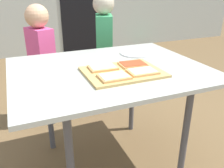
# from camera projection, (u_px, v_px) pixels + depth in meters

# --- Properties ---
(ground_plane) EXTENTS (16.00, 16.00, 0.00)m
(ground_plane) POSITION_uv_depth(u_px,v_px,m) (110.00, 163.00, 1.68)
(ground_plane) COLOR brown
(dining_table) EXTENTS (1.11, 0.89, 0.71)m
(dining_table) POSITION_uv_depth(u_px,v_px,m) (109.00, 78.00, 1.43)
(dining_table) COLOR #AEB0A4
(dining_table) RESTS_ON ground
(cutting_board) EXTENTS (0.42, 0.32, 0.01)m
(cutting_board) POSITION_uv_depth(u_px,v_px,m) (123.00, 72.00, 1.32)
(cutting_board) COLOR tan
(cutting_board) RESTS_ON dining_table
(pizza_slice_near_left) EXTENTS (0.15, 0.12, 0.01)m
(pizza_slice_near_left) POSITION_uv_depth(u_px,v_px,m) (114.00, 77.00, 1.22)
(pizza_slice_near_left) COLOR tan
(pizza_slice_near_left) RESTS_ON cutting_board
(pizza_slice_far_right) EXTENTS (0.16, 0.12, 0.01)m
(pizza_slice_far_right) POSITION_uv_depth(u_px,v_px,m) (133.00, 64.00, 1.41)
(pizza_slice_far_right) COLOR tan
(pizza_slice_far_right) RESTS_ON cutting_board
(pizza_slice_far_left) EXTENTS (0.16, 0.12, 0.01)m
(pizza_slice_far_left) POSITION_uv_depth(u_px,v_px,m) (103.00, 67.00, 1.35)
(pizza_slice_far_left) COLOR tan
(pizza_slice_far_left) RESTS_ON cutting_board
(pizza_slice_near_right) EXTENTS (0.16, 0.12, 0.01)m
(pizza_slice_near_right) POSITION_uv_depth(u_px,v_px,m) (142.00, 71.00, 1.29)
(pizza_slice_near_right) COLOR tan
(pizza_slice_near_right) RESTS_ON cutting_board
(plate_white_right) EXTENTS (0.23, 0.23, 0.01)m
(plate_white_right) POSITION_uv_depth(u_px,v_px,m) (136.00, 53.00, 1.68)
(plate_white_right) COLOR silver
(plate_white_right) RESTS_ON dining_table
(child_left) EXTENTS (0.22, 0.27, 1.01)m
(child_left) POSITION_uv_depth(u_px,v_px,m) (42.00, 57.00, 2.00)
(child_left) COLOR navy
(child_left) RESTS_ON ground
(child_right) EXTENTS (0.21, 0.27, 1.09)m
(child_right) POSITION_uv_depth(u_px,v_px,m) (104.00, 45.00, 2.19)
(child_right) COLOR navy
(child_right) RESTS_ON ground
(garden_hose_coil) EXTENTS (0.33, 0.33, 0.03)m
(garden_hose_coil) POSITION_uv_depth(u_px,v_px,m) (149.00, 48.00, 4.54)
(garden_hose_coil) COLOR green
(garden_hose_coil) RESTS_ON ground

